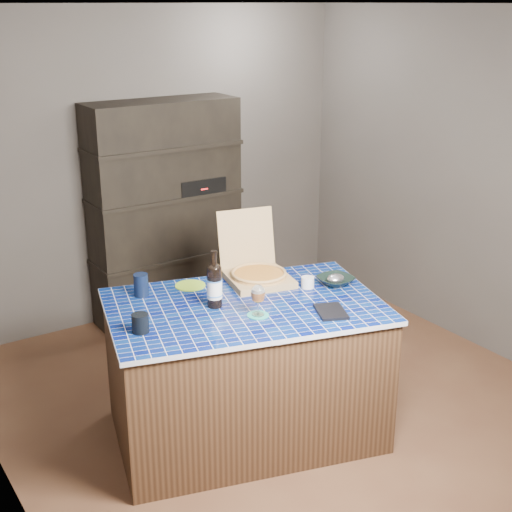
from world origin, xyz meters
TOP-DOWN VIEW (x-y plane):
  - room at (0.00, 0.00)m, footprint 3.50×3.50m
  - shelving_unit at (0.00, 1.53)m, footprint 1.20×0.41m
  - kitchen_island at (-0.39, -0.29)m, footprint 1.78×1.38m
  - pizza_box at (-0.13, -0.03)m, footprint 0.46×0.52m
  - mead_bottle at (-0.55, -0.22)m, footprint 0.09×0.09m
  - teal_trivet at (-0.42, -0.47)m, footprint 0.12×0.12m
  - wine_glass at (-0.42, -0.47)m, footprint 0.08×0.08m
  - tumbler at (-1.05, -0.30)m, footprint 0.09×0.09m
  - dvd_case at (-0.05, -0.66)m, footprint 0.23×0.26m
  - bowl at (0.24, -0.34)m, footprint 0.22×0.22m
  - foil_contents at (0.24, -0.34)m, footprint 0.12×0.10m
  - white_jar at (0.06, -0.29)m, footprint 0.08×0.08m
  - navy_cup at (-0.84, 0.15)m, footprint 0.09×0.09m
  - green_trivet at (-0.53, 0.13)m, footprint 0.19×0.19m

SIDE VIEW (x-z plane):
  - kitchen_island at x=-0.39m, z-range 0.00..0.86m
  - teal_trivet at x=-0.42m, z-range 0.86..0.87m
  - green_trivet at x=-0.53m, z-range 0.86..0.87m
  - dvd_case at x=-0.05m, z-range 0.86..0.88m
  - bowl at x=0.24m, z-range 0.86..0.91m
  - white_jar at x=0.06m, z-range 0.86..0.93m
  - foil_contents at x=0.24m, z-range 0.87..0.93m
  - shelving_unit at x=0.00m, z-range 0.00..1.80m
  - tumbler at x=-1.05m, z-range 0.86..0.96m
  - pizza_box at x=-0.13m, z-range 0.72..1.12m
  - navy_cup at x=-0.84m, z-range 0.86..1.00m
  - wine_glass at x=-0.42m, z-range 0.90..1.08m
  - mead_bottle at x=-0.55m, z-range 0.82..1.16m
  - room at x=0.00m, z-range -0.50..3.00m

